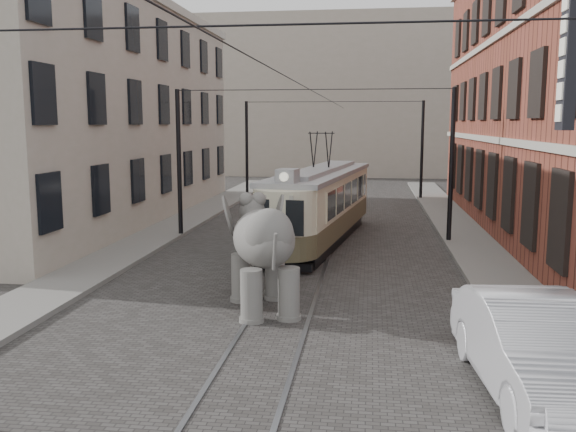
# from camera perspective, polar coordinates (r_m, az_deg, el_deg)

# --- Properties ---
(ground) EXTENTS (120.00, 120.00, 0.00)m
(ground) POSITION_cam_1_polar(r_m,az_deg,el_deg) (19.10, 1.00, -5.58)
(ground) COLOR #403D3B
(tram_rails) EXTENTS (1.54, 80.00, 0.02)m
(tram_rails) POSITION_cam_1_polar(r_m,az_deg,el_deg) (19.10, 1.00, -5.54)
(tram_rails) COLOR slate
(tram_rails) RESTS_ON ground
(sidewalk_right) EXTENTS (2.00, 60.00, 0.15)m
(sidewalk_right) POSITION_cam_1_polar(r_m,az_deg,el_deg) (19.36, 19.02, -5.63)
(sidewalk_right) COLOR slate
(sidewalk_right) RESTS_ON ground
(sidewalk_left) EXTENTS (2.00, 60.00, 0.15)m
(sidewalk_left) POSITION_cam_1_polar(r_m,az_deg,el_deg) (20.83, -17.12, -4.56)
(sidewalk_left) COLOR slate
(sidewalk_left) RESTS_ON ground
(stucco_building) EXTENTS (7.00, 24.00, 10.00)m
(stucco_building) POSITION_cam_1_polar(r_m,az_deg,el_deg) (31.29, -17.42, 8.78)
(stucco_building) COLOR #A19785
(stucco_building) RESTS_ON ground
(distant_block) EXTENTS (28.00, 10.00, 14.00)m
(distant_block) POSITION_cam_1_polar(r_m,az_deg,el_deg) (58.49, 5.59, 10.80)
(distant_block) COLOR #A19785
(distant_block) RESTS_ON ground
(catenary) EXTENTS (11.00, 30.20, 6.00)m
(catenary) POSITION_cam_1_polar(r_m,az_deg,el_deg) (23.58, 1.93, 4.50)
(catenary) COLOR black
(catenary) RESTS_ON ground
(tram) EXTENTS (3.74, 11.08, 4.32)m
(tram) POSITION_cam_1_polar(r_m,az_deg,el_deg) (24.26, 3.04, 2.61)
(tram) COLOR beige
(tram) RESTS_ON ground
(elephant) EXTENTS (3.93, 5.18, 2.82)m
(elephant) POSITION_cam_1_polar(r_m,az_deg,el_deg) (15.48, -2.25, -3.59)
(elephant) COLOR slate
(elephant) RESTS_ON ground
(parked_car) EXTENTS (2.26, 5.27, 1.69)m
(parked_car) POSITION_cam_1_polar(r_m,az_deg,el_deg) (11.67, 21.75, -11.16)
(parked_car) COLOR #B1B0B5
(parked_car) RESTS_ON ground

